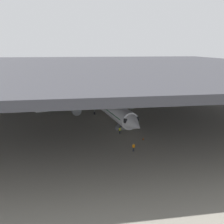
{
  "coord_description": "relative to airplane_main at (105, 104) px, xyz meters",
  "views": [
    {
      "loc": [
        -5.12,
        -55.16,
        19.4
      ],
      "look_at": [
        1.68,
        -3.26,
        2.71
      ],
      "focal_mm": 32.2,
      "sensor_mm": 36.0,
      "label": 1
    }
  ],
  "objects": [
    {
      "name": "traffic_cone_orange",
      "position": [
        6.65,
        -17.63,
        -3.35
      ],
      "size": [
        0.36,
        0.36,
        0.6
      ],
      "color": "black",
      "rests_on": "ground_plane"
    },
    {
      "name": "crew_worker_near_nose",
      "position": [
        3.29,
        -22.48,
        -2.64
      ],
      "size": [
        0.54,
        0.28,
        1.75
      ],
      "color": "#232838",
      "rests_on": "ground_plane"
    },
    {
      "name": "hangar_structure",
      "position": [
        -0.45,
        12.03,
        10.41
      ],
      "size": [
        121.0,
        99.0,
        14.69
      ],
      "color": "#4C4F54",
      "rests_on": "ground_plane"
    },
    {
      "name": "baggage_tug",
      "position": [
        5.41,
        9.35,
        -3.12
      ],
      "size": [
        2.11,
        2.51,
        0.9
      ],
      "color": "yellow",
      "rests_on": "ground_plane"
    },
    {
      "name": "boarding_stairs",
      "position": [
        3.56,
        -10.63,
        -2.9
      ],
      "size": [
        4.63,
        2.5,
        4.88
      ],
      "color": "slate",
      "rests_on": "ground_plane"
    },
    {
      "name": "airplane_main",
      "position": [
        0.0,
        0.0,
        0.0
      ],
      "size": [
        39.41,
        40.01,
        12.52
      ],
      "color": "white",
      "rests_on": "ground_plane"
    },
    {
      "name": "crew_worker_by_stairs",
      "position": [
        2.06,
        -13.67,
        -2.69
      ],
      "size": [
        0.47,
        0.38,
        1.68
      ],
      "color": "#232838",
      "rests_on": "ground_plane"
    },
    {
      "name": "ground_plane",
      "position": [
        -0.34,
        -1.73,
        -3.65
      ],
      "size": [
        110.0,
        110.0,
        0.0
      ],
      "primitive_type": "plane",
      "color": "gray"
    }
  ]
}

